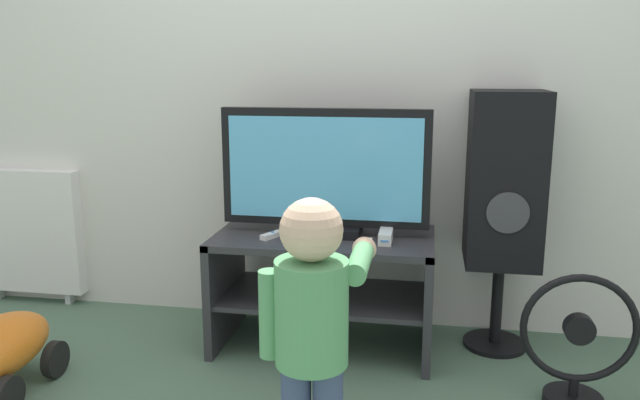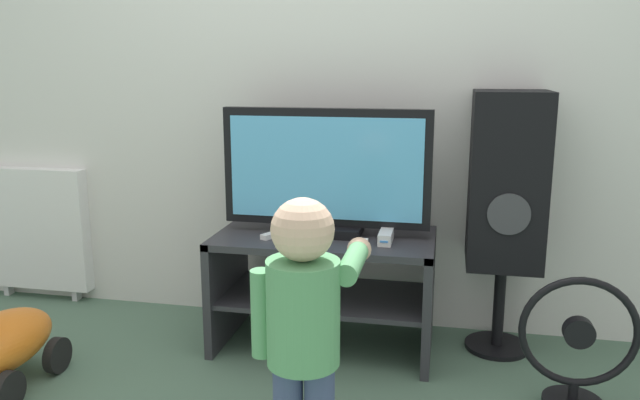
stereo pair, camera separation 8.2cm
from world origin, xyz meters
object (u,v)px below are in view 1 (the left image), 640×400
television (325,173)px  game_console (386,236)px  remote_primary (273,235)px  radiator (28,232)px  child (313,314)px  speaker_tower (504,184)px  remote_secondary (299,239)px  floor_fan (577,348)px

television → game_console: (0.28, -0.09, -0.25)m
remote_primary → radiator: (-1.43, 0.35, -0.14)m
television → radiator: 1.71m
game_console → child: bearing=-101.3°
television → speaker_tower: (0.77, 0.10, -0.04)m
remote_secondary → floor_fan: 1.16m
game_console → speaker_tower: bearing=20.4°
radiator → remote_primary: bearing=-13.7°
television → remote_primary: size_ratio=6.96×
television → remote_primary: 0.35m
remote_primary → speaker_tower: speaker_tower is taller
game_console → floor_fan: 0.85m
child → remote_secondary: bearing=104.8°
television → speaker_tower: size_ratio=0.79×
remote_primary → remote_secondary: bearing=-20.1°
remote_secondary → floor_fan: bearing=-11.8°
television → speaker_tower: bearing=7.2°
remote_primary → radiator: 1.48m
television → remote_secondary: (-0.09, -0.15, -0.26)m
television → speaker_tower: 0.78m
floor_fan → child: bearing=-149.7°
speaker_tower → television: bearing=-172.8°
speaker_tower → floor_fan: bearing=-63.2°
game_console → remote_secondary: (-0.36, -0.06, -0.01)m
game_console → radiator: radiator is taller
child → game_console: bearing=78.7°
radiator → game_console: bearing=-9.8°
television → game_console: 0.38m
television → floor_fan: size_ratio=1.76×
speaker_tower → floor_fan: (0.24, -0.48, -0.52)m
remote_secondary → radiator: radiator is taller
child → floor_fan: child is taller
radiator → television: bearing=-8.5°
radiator → floor_fan: bearing=-13.2°
remote_secondary → speaker_tower: 0.92m
game_console → radiator: 1.95m
game_console → floor_fan: (0.73, -0.29, -0.31)m
remote_primary → child: (0.33, -0.80, -0.01)m
remote_primary → child: size_ratio=0.15×
floor_fan → radiator: size_ratio=0.72×
remote_primary → television: bearing=25.6°
remote_secondary → speaker_tower: speaker_tower is taller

